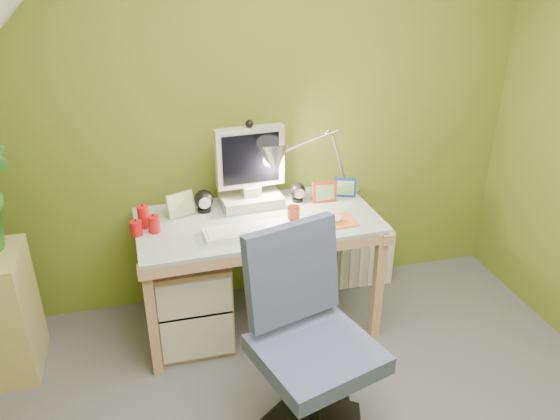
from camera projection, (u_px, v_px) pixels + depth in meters
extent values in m
cube|color=olive|center=(254.00, 109.00, 3.08)|extent=(3.20, 0.01, 2.40)
cube|color=white|center=(248.00, 230.00, 2.82)|extent=(0.47, 0.17, 0.02)
cube|color=orange|center=(332.00, 221.00, 2.93)|extent=(0.25, 0.18, 0.01)
ellipsoid|color=white|center=(332.00, 219.00, 2.92)|extent=(0.12, 0.08, 0.04)
cylinder|color=#973616|center=(294.00, 214.00, 2.92)|extent=(0.08, 0.08, 0.09)
cube|color=red|center=(324.00, 192.00, 3.14)|extent=(0.14, 0.03, 0.12)
cube|color=navy|center=(345.00, 187.00, 3.21)|extent=(0.13, 0.06, 0.11)
cube|color=#A6BB80|center=(180.00, 204.00, 2.97)|extent=(0.15, 0.08, 0.13)
cube|color=tan|center=(6.00, 313.00, 2.78)|extent=(0.26, 0.39, 0.69)
cube|color=silver|center=(362.00, 256.00, 3.59)|extent=(0.39, 0.17, 0.38)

